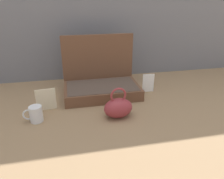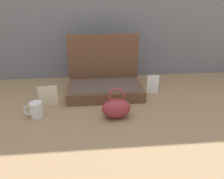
{
  "view_description": "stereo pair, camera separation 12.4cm",
  "coord_description": "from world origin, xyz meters",
  "views": [
    {
      "loc": [
        -0.26,
        -1.13,
        0.63
      ],
      "look_at": [
        -0.03,
        -0.02,
        0.13
      ],
      "focal_mm": 34.53,
      "sensor_mm": 36.0,
      "label": 1
    },
    {
      "loc": [
        -0.14,
        -1.15,
        0.63
      ],
      "look_at": [
        -0.03,
        -0.02,
        0.13
      ],
      "focal_mm": 34.53,
      "sensor_mm": 36.0,
      "label": 2
    }
  ],
  "objects": [
    {
      "name": "coffee_mug",
      "position": [
        -0.46,
        -0.07,
        0.04
      ],
      "size": [
        0.1,
        0.07,
        0.09
      ],
      "color": "silver",
      "rests_on": "ground_plane"
    },
    {
      "name": "info_card_left",
      "position": [
        0.27,
        0.18,
        0.07
      ],
      "size": [
        0.08,
        0.01,
        0.13
      ],
      "primitive_type": "cube",
      "rotation": [
        0.0,
        0.0,
        -0.08
      ],
      "color": "white",
      "rests_on": "ground_plane"
    },
    {
      "name": "open_suitcase",
      "position": [
        -0.06,
        0.23,
        0.08
      ],
      "size": [
        0.5,
        0.31,
        0.38
      ],
      "color": "brown",
      "rests_on": "ground_plane"
    },
    {
      "name": "teal_pouch_handbag",
      "position": [
        -0.01,
        -0.12,
        0.06
      ],
      "size": [
        0.17,
        0.12,
        0.18
      ],
      "color": "maroon",
      "rests_on": "ground_plane"
    },
    {
      "name": "poster_card_right",
      "position": [
        -0.41,
        0.05,
        0.07
      ],
      "size": [
        0.11,
        0.02,
        0.13
      ],
      "primitive_type": "cube",
      "rotation": [
        0.0,
        0.0,
        0.1
      ],
      "color": "beige",
      "rests_on": "ground_plane"
    },
    {
      "name": "ground_plane",
      "position": [
        0.0,
        0.0,
        0.0
      ],
      "size": [
        6.0,
        6.0,
        0.0
      ],
      "primitive_type": "plane",
      "color": "#8C6D4C"
    }
  ]
}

